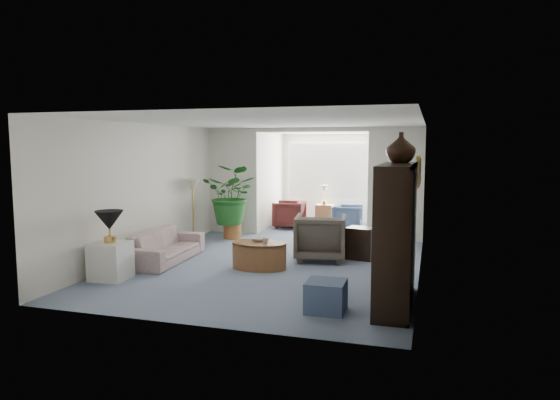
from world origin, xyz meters
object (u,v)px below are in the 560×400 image
(end_table, at_px, (111,261))
(sofa, at_px, (166,246))
(plant_pot, at_px, (232,231))
(side_table_dark, at_px, (361,243))
(entertainment_cabinet, at_px, (396,236))
(coffee_bowl, at_px, (258,239))
(framed_picture, at_px, (419,171))
(table_lamp, at_px, (109,220))
(sunroom_chair_blue, at_px, (348,218))
(coffee_cup, at_px, (266,241))
(floor_lamp, at_px, (192,185))
(coffee_table, at_px, (259,255))
(ottoman, at_px, (326,296))
(wingback_chair, at_px, (321,237))
(sunroom_chair_maroon, at_px, (289,214))
(sunroom_table, at_px, (324,215))
(cabinet_urn, at_px, (401,148))

(end_table, bearing_deg, sofa, 81.57)
(end_table, distance_m, plant_pot, 3.85)
(side_table_dark, bearing_deg, entertainment_cabinet, -72.90)
(coffee_bowl, bearing_deg, end_table, -143.49)
(framed_picture, xyz_separation_m, table_lamp, (-4.60, -1.42, -0.76))
(coffee_bowl, distance_m, sunroom_chair_blue, 4.23)
(framed_picture, distance_m, coffee_cup, 2.73)
(coffee_bowl, bearing_deg, floor_lamp, 141.66)
(end_table, relative_size, floor_lamp, 1.63)
(coffee_table, distance_m, ottoman, 2.43)
(end_table, xyz_separation_m, plant_pot, (0.50, 3.81, -0.13))
(sofa, relative_size, coffee_table, 2.01)
(coffee_cup, xyz_separation_m, wingback_chair, (0.72, 1.03, -0.08))
(ottoman, bearing_deg, coffee_bowl, 129.02)
(coffee_bowl, height_order, plant_pot, coffee_bowl)
(floor_lamp, xyz_separation_m, ottoman, (3.65, -3.59, -1.05))
(sofa, relative_size, table_lamp, 4.33)
(coffee_cup, height_order, sunroom_chair_blue, sunroom_chair_blue)
(coffee_table, relative_size, sunroom_chair_maroon, 1.25)
(framed_picture, xyz_separation_m, entertainment_cabinet, (-0.23, -1.45, -0.77))
(wingback_chair, bearing_deg, side_table_dark, -165.53)
(sunroom_chair_blue, bearing_deg, end_table, 149.70)
(ottoman, bearing_deg, sofa, 150.67)
(floor_lamp, relative_size, plant_pot, 0.90)
(framed_picture, height_order, wingback_chair, framed_picture)
(plant_pot, distance_m, sunroom_chair_blue, 2.93)
(coffee_table, xyz_separation_m, ottoman, (1.55, -1.87, -0.03))
(coffee_table, xyz_separation_m, wingback_chair, (0.87, 0.93, 0.20))
(coffee_cup, distance_m, sunroom_chair_maroon, 4.41)
(side_table_dark, bearing_deg, ottoman, -90.39)
(sofa, height_order, sunroom_table, sofa)
(table_lamp, xyz_separation_m, ottoman, (3.54, -0.53, -0.74))
(floor_lamp, xyz_separation_m, coffee_cup, (2.25, -1.82, -0.75))
(sofa, height_order, cabinet_urn, cabinet_urn)
(wingback_chair, distance_m, sunroom_chair_blue, 3.31)
(cabinet_urn, height_order, plant_pot, cabinet_urn)
(sofa, relative_size, wingback_chair, 2.06)
(entertainment_cabinet, bearing_deg, table_lamp, 179.61)
(coffee_cup, distance_m, sunroom_table, 5.09)
(table_lamp, xyz_separation_m, sunroom_table, (2.09, 6.33, -0.67))
(entertainment_cabinet, bearing_deg, coffee_cup, 150.18)
(sofa, xyz_separation_m, coffee_bowl, (1.75, 0.09, 0.20))
(end_table, bearing_deg, sunroom_chair_blue, 63.04)
(floor_lamp, relative_size, entertainment_cabinet, 0.19)
(framed_picture, distance_m, end_table, 5.01)
(sofa, distance_m, wingback_chair, 2.82)
(coffee_bowl, bearing_deg, sofa, -177.00)
(framed_picture, distance_m, sunroom_chair_maroon, 5.45)
(coffee_bowl, relative_size, sunroom_chair_maroon, 0.31)
(coffee_bowl, height_order, sunroom_chair_blue, sunroom_chair_blue)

